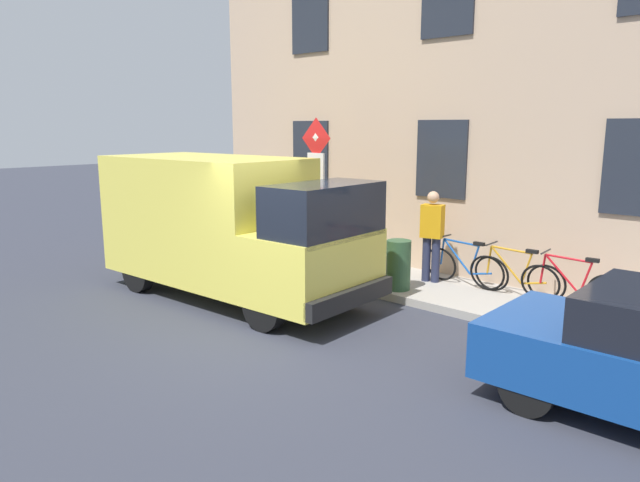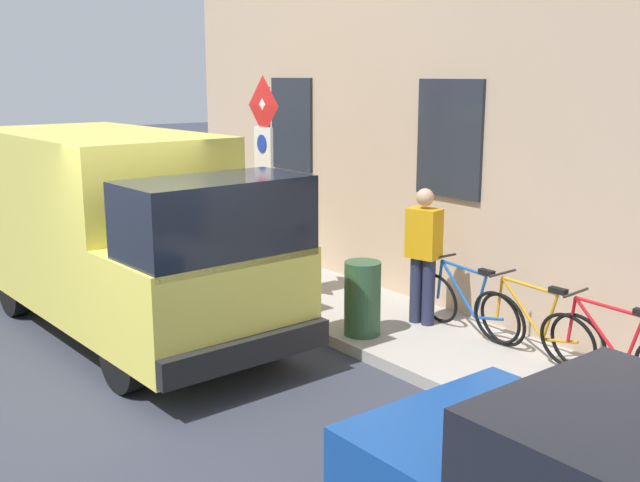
% 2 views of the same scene
% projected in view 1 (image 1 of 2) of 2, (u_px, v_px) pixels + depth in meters
% --- Properties ---
extents(ground_plane, '(80.00, 80.00, 0.00)m').
position_uv_depth(ground_plane, '(281.00, 334.00, 8.69)').
color(ground_plane, '#323540').
extents(sidewalk_slab, '(1.91, 14.80, 0.14)m').
position_uv_depth(sidewalk_slab, '(411.00, 285.00, 11.13)').
color(sidewalk_slab, '#A39E96').
rests_on(sidewalk_slab, ground_plane).
extents(building_facade, '(0.75, 12.80, 7.54)m').
position_uv_depth(building_facade, '(454.00, 88.00, 11.35)').
color(building_facade, tan).
rests_on(building_facade, ground_plane).
extents(sign_post_stacked, '(0.16, 0.56, 2.94)m').
position_uv_depth(sign_post_stacked, '(316.00, 179.00, 11.38)').
color(sign_post_stacked, '#474C47').
rests_on(sign_post_stacked, sidewalk_slab).
extents(delivery_van, '(2.26, 5.42, 2.50)m').
position_uv_depth(delivery_van, '(228.00, 224.00, 10.38)').
color(delivery_van, '#E7D954').
rests_on(delivery_van, ground_plane).
extents(bicycle_red, '(0.46, 1.72, 0.89)m').
position_uv_depth(bicycle_red, '(573.00, 286.00, 9.43)').
color(bicycle_red, black).
rests_on(bicycle_red, sidewalk_slab).
extents(bicycle_orange, '(0.46, 1.71, 0.89)m').
position_uv_depth(bicycle_orange, '(516.00, 275.00, 10.08)').
color(bicycle_orange, black).
rests_on(bicycle_orange, sidewalk_slab).
extents(bicycle_blue, '(0.46, 1.71, 0.89)m').
position_uv_depth(bicycle_blue, '(465.00, 266.00, 10.73)').
color(bicycle_blue, black).
rests_on(bicycle_blue, sidewalk_slab).
extents(pedestrian, '(0.35, 0.45, 1.72)m').
position_uv_depth(pedestrian, '(432.00, 233.00, 10.95)').
color(pedestrian, '#262B47').
rests_on(pedestrian, sidewalk_slab).
extents(litter_bin, '(0.44, 0.44, 0.90)m').
position_uv_depth(litter_bin, '(398.00, 265.00, 10.50)').
color(litter_bin, '#2D5133').
rests_on(litter_bin, sidewalk_slab).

